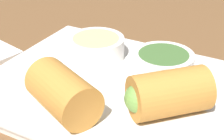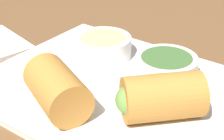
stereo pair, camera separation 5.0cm
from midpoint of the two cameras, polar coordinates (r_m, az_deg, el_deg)
name	(u,v)px [view 1 (the left image)]	position (r cm, az deg, el deg)	size (l,w,h in cm)	color
table_surface	(125,102)	(45.88, -1.12, -4.94)	(180.00, 140.00, 2.00)	brown
serving_plate	(112,89)	(44.98, -3.19, -3.07)	(30.01, 24.89, 1.50)	white
roll_front_left	(61,91)	(39.54, -11.43, -3.26)	(9.37, 7.78, 4.83)	#C68438
roll_front_right	(165,94)	(38.41, 4.48, -3.76)	(9.09, 9.18, 4.83)	#C68438
dipping_bowl_near	(163,63)	(45.97, 4.72, 0.93)	(7.56, 7.56, 2.83)	white
dipping_bowl_far	(96,47)	(50.18, -5.29, 3.46)	(7.56, 7.56, 2.83)	white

